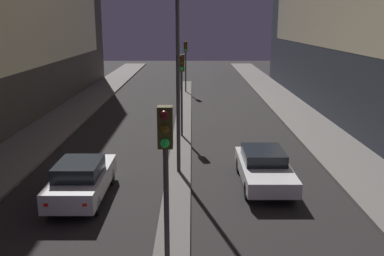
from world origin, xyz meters
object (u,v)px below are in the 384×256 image
traffic_light_near (167,161)px  traffic_light_far (187,55)px  car_left_lane (83,179)px  street_lamp (179,9)px  traffic_light_mid (183,77)px  car_right_lane (265,167)px

traffic_light_near → traffic_light_far: bearing=90.0°
car_left_lane → street_lamp: bearing=38.2°
traffic_light_near → traffic_light_mid: 14.29m
traffic_light_near → car_left_lane: bearing=120.6°
traffic_light_mid → traffic_light_far: (0.00, 15.23, 0.00)m
traffic_light_near → car_right_lane: traffic_light_near is taller
street_lamp → car_right_lane: size_ratio=2.08×
traffic_light_near → street_lamp: (0.00, 8.49, 3.35)m
traffic_light_mid → car_right_lane: bearing=-63.8°
car_left_lane → car_right_lane: (6.85, 1.53, -0.07)m
traffic_light_mid → street_lamp: 6.69m
street_lamp → traffic_light_mid: bearing=90.0°
street_lamp → car_left_lane: street_lamp is taller
traffic_light_mid → car_left_lane: bearing=-112.0°
traffic_light_mid → car_left_lane: (-3.42, -8.49, -2.63)m
traffic_light_near → traffic_light_mid: same height
traffic_light_far → car_right_lane: traffic_light_far is taller
car_left_lane → car_right_lane: size_ratio=0.94×
traffic_light_near → street_lamp: size_ratio=0.47×
traffic_light_far → car_left_lane: 24.11m
traffic_light_near → traffic_light_far: (0.00, 29.52, 0.00)m
car_right_lane → traffic_light_near: bearing=-115.1°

